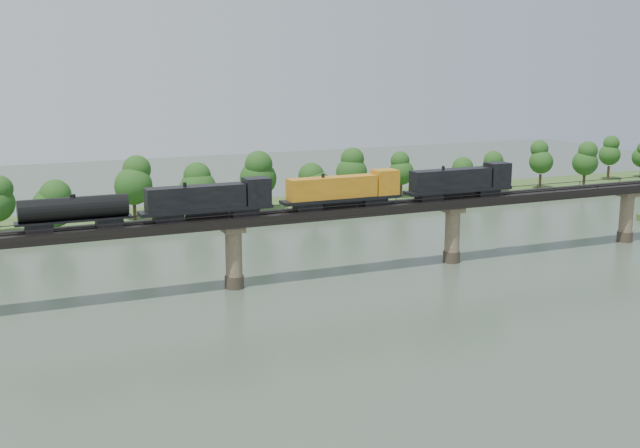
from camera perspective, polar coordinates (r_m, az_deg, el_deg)
name	(u,v)px	position (r m, az deg, el deg)	size (l,w,h in m)	color
ground	(310,351)	(99.77, -0.72, -8.99)	(400.00, 400.00, 0.00)	#394939
far_bank	(156,219)	(178.08, -11.56, 0.32)	(300.00, 24.00, 1.60)	#335020
bridge	(234,254)	(125.09, -6.15, -2.14)	(236.00, 30.00, 11.50)	#473A2D
bridge_superstructure	(233,214)	(123.73, -6.22, 0.71)	(220.00, 4.90, 0.75)	black
far_treeline	(120,189)	(170.82, -14.03, 2.46)	(289.06, 17.54, 13.60)	#382619
freight_train	(299,194)	(127.02, -1.48, 2.17)	(82.66, 3.22, 5.69)	black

